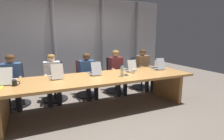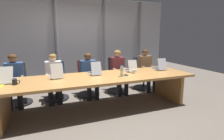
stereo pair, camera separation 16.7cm
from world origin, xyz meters
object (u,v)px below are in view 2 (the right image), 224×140
person_left_end (14,77)px  person_left_mid (54,75)px  office_chair_left_mid (56,85)px  laptop_left_end (9,79)px  laptop_right_end (159,67)px  coffee_mug_near (134,71)px  conference_mic_left_side (126,75)px  office_chair_center (88,82)px  person_right_mid (119,69)px  office_chair_right_end (143,77)px  person_right_end (146,67)px  coffee_mug_far (15,82)px  laptop_right_mid (130,69)px  person_center (89,72)px  water_bottle_primary (122,72)px  laptop_left_mid (56,75)px  office_chair_left_end (18,89)px  office_chair_right_mid (117,79)px  laptop_center (95,72)px

person_left_end → person_left_mid: 0.84m
office_chair_left_mid → person_left_end: 0.96m
laptop_left_end → laptop_right_end: 3.36m
coffee_mug_near → conference_mic_left_side: bearing=-154.9°
office_chair_center → person_right_mid: (0.83, -0.16, 0.32)m
laptop_right_end → office_chair_left_mid: 2.64m
person_right_mid → office_chair_right_end: bearing=99.4°
person_right_end → coffee_mug_far: bearing=-75.8°
conference_mic_left_side → coffee_mug_far: bearing=178.5°
office_chair_center → coffee_mug_far: (-1.56, -1.10, 0.43)m
laptop_right_mid → coffee_mug_near: laptop_right_mid is taller
laptop_left_end → person_center: 1.83m
person_left_end → office_chair_center: bearing=93.5°
person_left_end → water_bottle_primary: size_ratio=4.89×
person_left_mid → water_bottle_primary: 1.69m
laptop_right_mid → office_chair_center: (-0.88, 0.76, -0.44)m
office_chair_center → person_right_end: person_right_end is taller
person_left_mid → person_right_end: person_right_end is taller
laptop_left_mid → office_chair_left_end: bearing=39.1°
coffee_mug_near → coffee_mug_far: 2.40m
water_bottle_primary → coffee_mug_near: bearing=26.3°
office_chair_right_end → laptop_right_mid: bearing=-55.3°
person_left_end → office_chair_left_end: bearing=170.7°
office_chair_right_end → person_left_end: 3.42m
office_chair_left_mid → laptop_left_end: bearing=-40.7°
coffee_mug_far → office_chair_left_end: bearing=95.9°
laptop_right_mid → laptop_left_end: bearing=93.0°
laptop_left_end → laptop_right_end: (3.36, -0.01, -0.00)m
office_chair_center → person_center: (0.01, -0.16, 0.30)m
person_left_mid → person_right_mid: bearing=91.9°
office_chair_right_mid → water_bottle_primary: (-0.42, -1.22, 0.48)m
office_chair_right_mid → water_bottle_primary: 1.38m
person_right_mid → person_right_end: size_ratio=1.01×
laptop_left_mid → person_right_end: 2.64m
laptop_left_mid → conference_mic_left_side: (1.42, -0.35, -0.04)m
person_right_mid → coffee_mug_near: (0.00, -0.87, 0.11)m
laptop_left_mid → laptop_right_mid: bearing=-95.1°
laptop_right_end → conference_mic_left_side: laptop_right_end is taller
office_chair_left_mid → person_left_mid: bearing=-10.2°
office_chair_left_end → water_bottle_primary: water_bottle_primary is taller
coffee_mug_near → office_chair_right_mid: bearing=88.8°
office_chair_left_end → laptop_left_end: bearing=-8.6°
person_left_end → conference_mic_left_side: size_ratio=10.69×
person_right_end → laptop_left_end: bearing=-80.9°
person_left_mid → person_center: 0.87m
person_right_mid → person_left_mid: bearing=-90.6°
laptop_left_mid → coffee_mug_near: (1.68, -0.22, -0.01)m
coffee_mug_far → conference_mic_left_side: 2.13m
laptop_center → coffee_mug_far: 1.57m
person_right_mid → coffee_mug_near: bearing=-0.5°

